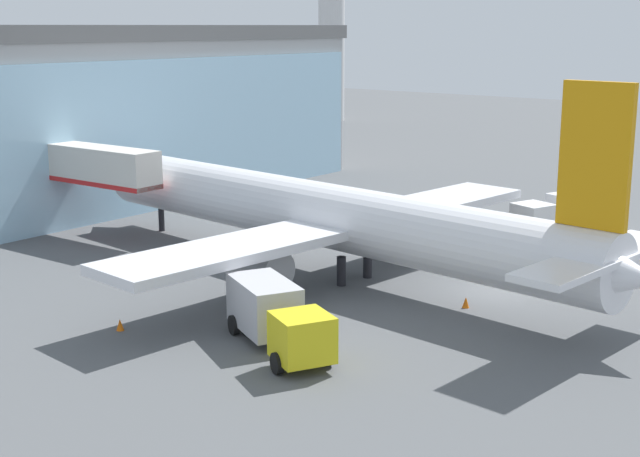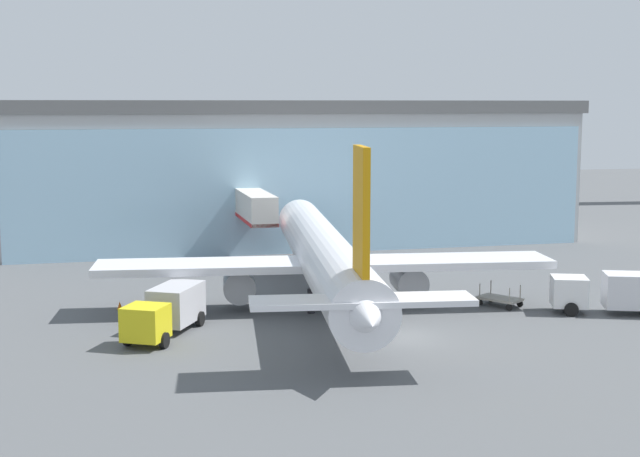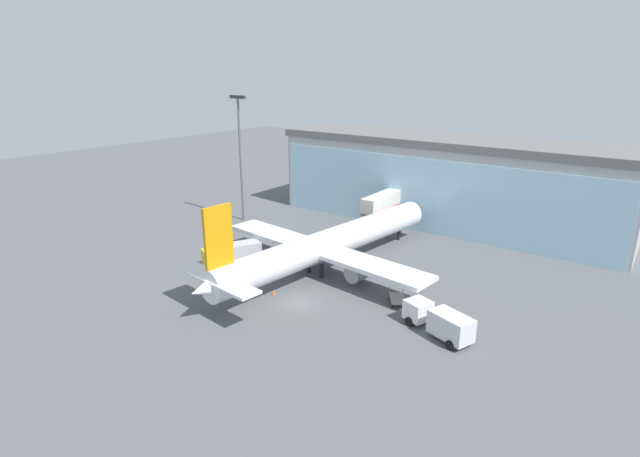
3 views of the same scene
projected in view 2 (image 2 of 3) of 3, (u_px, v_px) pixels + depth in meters
The scene contains 9 objects.
ground at pixel (403, 337), 51.73m from camera, with size 240.00×240.00×0.00m, color #545659.
terminal_building at pixel (293, 172), 86.70m from camera, with size 55.53×15.85×13.74m.
jet_bridge at pixel (251, 206), 77.21m from camera, with size 2.80×13.34×6.05m.
airplane at pixel (324, 256), 59.41m from camera, with size 30.14×39.50×11.44m.
catering_truck at pixel (167, 310), 52.16m from camera, with size 5.20×7.52×2.65m.
fuel_truck at pixel (614, 291), 57.31m from camera, with size 7.62×4.40×2.65m.
baggage_cart at pixel (500, 299), 59.56m from camera, with size 2.96×3.20×1.50m.
safety_cone_nose at pixel (349, 336), 50.83m from camera, with size 0.36×0.36×0.55m, color orange.
safety_cone_wingtip at pixel (120, 305), 58.61m from camera, with size 0.36×0.36×0.55m, color orange.
Camera 2 is at (-14.89, -48.34, 13.46)m, focal length 50.00 mm.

